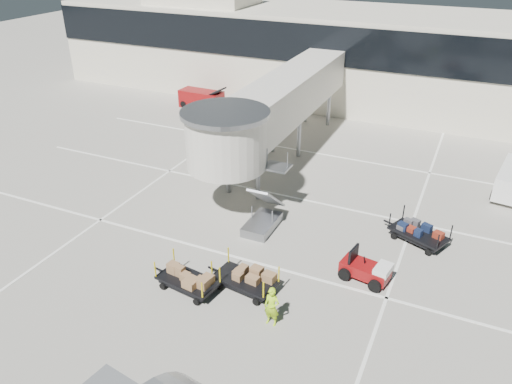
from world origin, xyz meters
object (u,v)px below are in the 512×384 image
at_px(ground_worker, 272,307).
at_px(suitcase_cart, 418,234).
at_px(belt_loader, 202,99).
at_px(baggage_tug, 367,270).
at_px(box_cart_near, 248,280).
at_px(box_cart_far, 186,279).

bearing_deg(ground_worker, suitcase_cart, 64.04).
relative_size(suitcase_cart, belt_loader, 0.83).
bearing_deg(baggage_tug, suitcase_cart, 77.46).
relative_size(ground_worker, belt_loader, 0.42).
distance_m(ground_worker, belt_loader, 28.56).
relative_size(baggage_tug, suitcase_cart, 0.68).
height_order(box_cart_near, ground_worker, ground_worker).
bearing_deg(box_cart_far, baggage_tug, 37.85).
distance_m(suitcase_cart, belt_loader, 25.70).
relative_size(box_cart_near, ground_worker, 1.99).
xyz_separation_m(baggage_tug, ground_worker, (-2.84, -4.57, 0.36)).
bearing_deg(belt_loader, suitcase_cart, -31.65).
xyz_separation_m(baggage_tug, belt_loader, (-19.57, 18.59, 0.24)).
xyz_separation_m(suitcase_cart, box_cart_near, (-6.36, -7.15, 0.03)).
bearing_deg(ground_worker, baggage_tug, 59.67).
bearing_deg(suitcase_cart, ground_worker, -94.59).
distance_m(box_cart_near, ground_worker, 2.44).
distance_m(suitcase_cart, ground_worker, 9.84).
height_order(ground_worker, belt_loader, belt_loader).
xyz_separation_m(box_cart_near, box_cart_far, (-2.56, -1.10, 0.02)).
distance_m(suitcase_cart, box_cart_near, 9.57).
bearing_deg(ground_worker, belt_loader, 127.38).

